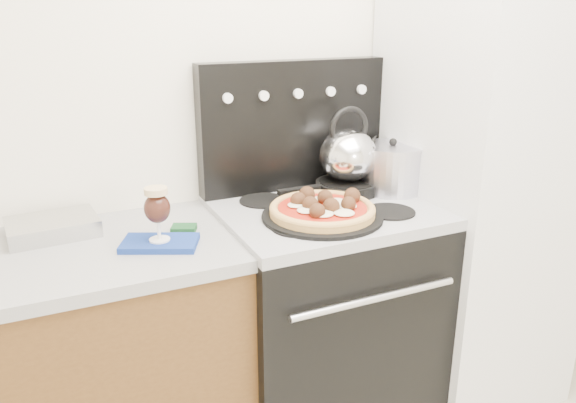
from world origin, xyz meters
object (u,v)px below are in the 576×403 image
beer_glass (158,214)px  tea_kettle (348,151)px  oven_mitt (160,243)px  stove_body (322,322)px  base_cabinet (12,398)px  stock_pot (391,169)px  fridge (479,178)px  skillet (347,187)px  pizza (322,207)px  pizza_pan (322,216)px

beer_glass → tea_kettle: 0.80m
oven_mitt → stove_body: bearing=5.8°
base_cabinet → stove_body: stove_body is taller
stove_body → stock_pot: size_ratio=3.66×
base_cabinet → fridge: (1.80, -0.05, 0.52)m
beer_glass → skillet: size_ratio=0.71×
oven_mitt → stock_pot: bearing=7.4°
stove_body → stock_pot: bearing=10.5°
tea_kettle → pizza: bearing=-151.3°
pizza_pan → stove_body: bearing=57.3°
fridge → skillet: 0.56m
stove_body → tea_kettle: tea_kettle is taller
beer_glass → pizza_pan: size_ratio=0.42×
stove_body → tea_kettle: (0.16, 0.12, 0.65)m
beer_glass → stock_pot: bearing=7.4°
stove_body → tea_kettle: bearing=35.7°
base_cabinet → tea_kettle: bearing=4.1°
pizza → tea_kettle: (0.23, 0.22, 0.13)m
stock_pot → beer_glass: bearing=-172.6°
base_cabinet → beer_glass: size_ratio=8.28×
oven_mitt → stock_pot: 0.96m
oven_mitt → base_cabinet: bearing=169.8°
fridge → oven_mitt: bearing=-178.4°
oven_mitt → pizza_pan: bearing=-4.0°
stove_body → fridge: bearing=-2.0°
oven_mitt → pizza_pan: (0.55, -0.04, 0.02)m
pizza_pan → stock_pot: (0.39, 0.16, 0.08)m
oven_mitt → pizza_pan: pizza_pan is taller
beer_glass → stock_pot: size_ratio=0.73×
oven_mitt → stock_pot: stock_pot is taller
oven_mitt → pizza_pan: 0.55m
skillet → stock_pot: 0.19m
oven_mitt → pizza: (0.55, -0.04, 0.05)m
pizza_pan → stock_pot: 0.43m
tea_kettle → stock_pot: size_ratio=1.02×
pizza_pan → stock_pot: bearing=22.4°
base_cabinet → oven_mitt: bearing=-10.2°
stove_body → beer_glass: beer_glass is taller
beer_glass → pizza: bearing=-4.0°
oven_mitt → tea_kettle: bearing=12.9°
fridge → skillet: size_ratio=7.71×
pizza_pan → skillet: skillet is taller
beer_glass → oven_mitt: bearing=0.0°
pizza_pan → base_cabinet: bearing=173.1°
pizza → fridge: bearing=5.7°
beer_glass → stock_pot: 0.95m
fridge → tea_kettle: bearing=165.4°
skillet → pizza_pan: bearing=-136.2°
base_cabinet → pizza_pan: bearing=-6.9°
pizza_pan → pizza: 0.03m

